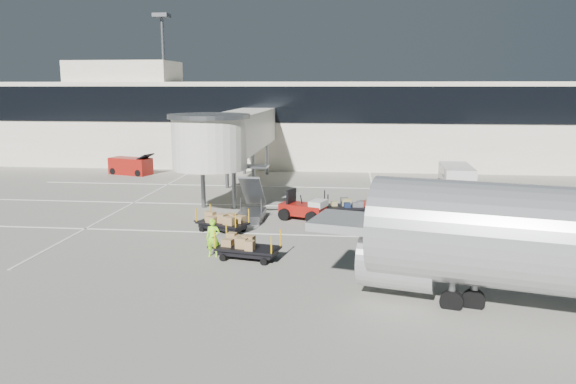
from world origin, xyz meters
name	(u,v)px	position (x,y,z in m)	size (l,w,h in m)	color
ground	(262,245)	(0.00, 0.00, 0.00)	(140.00, 140.00, 0.00)	#9C988B
lane_markings	(274,205)	(-0.67, 9.33, 0.01)	(40.00, 30.00, 0.02)	silver
terminal	(305,122)	(-0.35, 29.94, 4.11)	(64.00, 12.11, 15.20)	white
jet_bridge	(232,135)	(-3.97, 12.26, 4.28)	(5.70, 20.40, 6.03)	beige
baggage_tug	(304,209)	(1.63, 5.46, 0.63)	(2.90, 2.41, 1.72)	maroon
suitcase_cart	(351,207)	(4.34, 6.73, 0.54)	(3.79, 2.03, 1.45)	black
box_cart_near	(246,248)	(-0.31, -2.40, 0.51)	(3.47, 1.90, 1.33)	black
box_cart_far	(222,223)	(-2.48, 2.18, 0.50)	(3.28, 2.29, 1.28)	black
ground_worker	(213,238)	(-1.88, -2.14, 0.87)	(0.64, 0.42, 1.75)	#90F419
minivan	(456,176)	(11.99, 15.47, 1.16)	(2.43, 5.18, 1.93)	silver
belt_loader	(131,166)	(-14.84, 20.66, 0.73)	(4.24, 2.63, 1.92)	maroon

